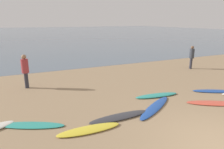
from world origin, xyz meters
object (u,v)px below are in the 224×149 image
(surfboard_3, at_px, (120,117))
(surfboard_2, at_px, (89,129))
(surfboard_1, at_px, (31,125))
(person_0, at_px, (192,55))
(surfboard_5, at_px, (157,95))
(person_1, at_px, (25,69))
(surfboard_4, at_px, (155,107))
(surfboard_7, at_px, (214,91))
(surfboard_6, at_px, (215,103))

(surfboard_3, bearing_deg, surfboard_2, -164.56)
(surfboard_1, bearing_deg, surfboard_3, 12.14)
(person_0, bearing_deg, surfboard_1, -147.93)
(surfboard_5, relative_size, person_1, 1.21)
(surfboard_4, bearing_deg, surfboard_3, 153.27)
(surfboard_1, height_order, surfboard_4, surfboard_4)
(surfboard_5, distance_m, person_1, 6.66)
(surfboard_2, relative_size, person_1, 1.18)
(surfboard_3, bearing_deg, surfboard_4, 4.66)
(surfboard_5, height_order, person_1, person_1)
(person_0, height_order, person_1, person_1)
(surfboard_4, xyz_separation_m, person_0, (6.48, 4.57, 0.94))
(surfboard_5, relative_size, person_0, 1.28)
(surfboard_2, xyz_separation_m, surfboard_5, (3.80, 1.58, 0.00))
(surfboard_7, bearing_deg, surfboard_4, -147.05)
(surfboard_1, distance_m, surfboard_3, 3.02)
(person_1, bearing_deg, surfboard_3, -110.60)
(surfboard_4, bearing_deg, surfboard_1, 140.93)
(surfboard_6, xyz_separation_m, surfboard_7, (1.23, 1.09, 0.00))
(surfboard_3, height_order, person_1, person_1)
(surfboard_1, xyz_separation_m, surfboard_7, (8.38, -0.17, 0.00))
(person_1, bearing_deg, surfboard_6, -88.46)
(surfboard_5, bearing_deg, surfboard_4, -122.66)
(surfboard_6, bearing_deg, surfboard_5, 163.45)
(surfboard_5, bearing_deg, person_1, 151.55)
(surfboard_1, distance_m, surfboard_5, 5.48)
(surfboard_2, relative_size, surfboard_6, 0.87)
(surfboard_5, bearing_deg, surfboard_2, -150.61)
(surfboard_1, xyz_separation_m, surfboard_6, (7.15, -1.26, -0.00))
(surfboard_3, distance_m, person_0, 9.47)
(surfboard_2, bearing_deg, person_1, 108.50)
(surfboard_1, bearing_deg, surfboard_7, 24.47)
(surfboard_1, height_order, surfboard_2, surfboard_2)
(surfboard_1, distance_m, person_0, 11.83)
(surfboard_7, bearing_deg, person_1, 179.08)
(surfboard_1, xyz_separation_m, person_1, (0.08, 4.30, 1.00))
(surfboard_1, bearing_deg, surfboard_6, 15.66)
(surfboard_4, height_order, surfboard_6, surfboard_4)
(surfboard_2, relative_size, person_0, 1.25)
(surfboard_3, relative_size, surfboard_4, 0.87)
(surfboard_1, distance_m, person_1, 4.42)
(surfboard_5, bearing_deg, surfboard_1, -167.95)
(surfboard_2, height_order, surfboard_6, surfboard_2)
(surfboard_4, distance_m, person_1, 6.70)
(surfboard_4, distance_m, person_0, 7.99)
(surfboard_1, distance_m, surfboard_4, 4.63)
(surfboard_2, relative_size, surfboard_5, 0.98)
(surfboard_3, relative_size, person_1, 1.33)
(surfboard_3, xyz_separation_m, surfboard_4, (1.67, 0.17, -0.01))
(surfboard_3, relative_size, surfboard_7, 1.14)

